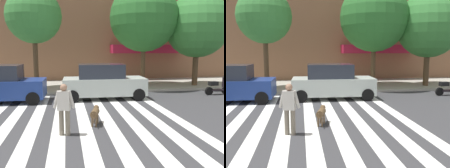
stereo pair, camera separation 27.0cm
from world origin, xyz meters
The scene contains 10 objects.
ground_plane centered at (0.00, 7.33, 0.00)m, with size 160.00×160.00×0.00m, color #353538.
sidewalk_far centered at (0.00, 17.65, 0.07)m, with size 80.00×6.00×0.15m, color #A09C8E.
crosswalk_stripes centered at (0.81, 7.33, 0.00)m, with size 7.65×14.05×0.01m.
parked_car_third_in_line centered at (2.19, 13.06, 0.92)m, with size 4.49×2.04×1.91m.
parked_scooter centered at (9.12, 13.03, 0.48)m, with size 1.63×0.50×1.11m.
street_tree_nearest centered at (-1.71, 16.26, 4.77)m, with size 3.45×3.45×6.37m.
street_tree_middle centered at (5.50, 16.38, 4.86)m, with size 4.68×4.68×7.06m.
street_tree_further centered at (9.29, 16.02, 4.35)m, with size 4.46×4.46×6.44m.
pedestrian_dog_walker centered at (0.12, 7.53, 0.93)m, with size 0.70×0.33×1.64m.
dog_on_leash centered at (1.19, 8.45, 0.44)m, with size 0.42×1.00×0.65m.
Camera 1 is at (0.22, -0.01, 2.68)m, focal length 39.03 mm.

